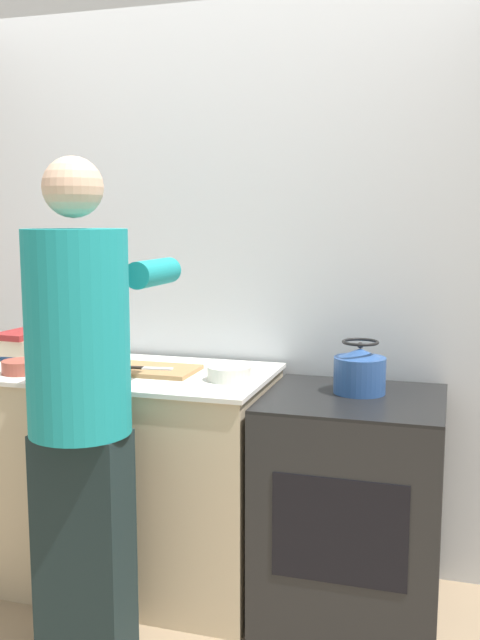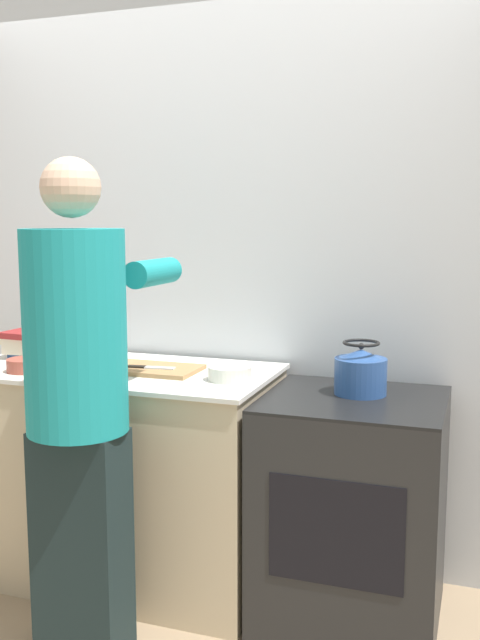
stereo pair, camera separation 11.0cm
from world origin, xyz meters
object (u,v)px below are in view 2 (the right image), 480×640
at_px(cutting_board, 154,369).
at_px(canister_jar, 84,343).
at_px(kettle, 361,372).
at_px(person, 79,395).
at_px(bowl_prep, 25,365).
at_px(oven, 352,509).
at_px(knife, 150,367).

height_order(cutting_board, canister_jar, canister_jar).
bearing_deg(kettle, person, -144.97).
bearing_deg(bowl_prep, kettle, 9.68).
distance_m(oven, canister_jar, 1.36).
distance_m(person, knife, 0.53).
xyz_separation_m(oven, knife, (-0.85, -0.01, 0.51)).
bearing_deg(knife, cutting_board, 64.69).
xyz_separation_m(knife, bowl_prep, (-0.50, -0.16, 0.01)).
bearing_deg(person, kettle, 35.03).
distance_m(kettle, canister_jar, 1.24).
distance_m(oven, cutting_board, 0.98).
bearing_deg(knife, oven, -6.41).
distance_m(knife, bowl_prep, 0.52).
distance_m(cutting_board, knife, 0.03).
bearing_deg(kettle, oven, -100.19).
bearing_deg(bowl_prep, person, -37.51).
bearing_deg(knife, bowl_prep, -170.06).
height_order(person, cutting_board, person).
bearing_deg(person, oven, 32.46).
bearing_deg(cutting_board, person, -91.45).
relative_size(oven, bowl_prep, 5.78).
relative_size(person, bowl_prep, 11.49).
height_order(person, knife, person).
xyz_separation_m(knife, canister_jar, (-0.38, 0.11, 0.06)).
bearing_deg(bowl_prep, cutting_board, 19.60).
bearing_deg(oven, canister_jar, 175.72).
bearing_deg(person, cutting_board, 88.55).
xyz_separation_m(knife, kettle, (0.87, 0.08, 0.03)).
relative_size(knife, bowl_prep, 1.35).
bearing_deg(canister_jar, bowl_prep, -115.12).
distance_m(bowl_prep, canister_jar, 0.29).
xyz_separation_m(kettle, bowl_prep, (-1.36, -0.23, -0.02)).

